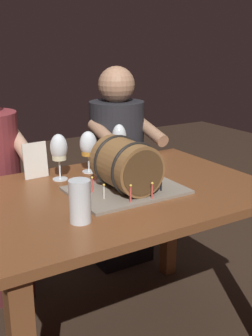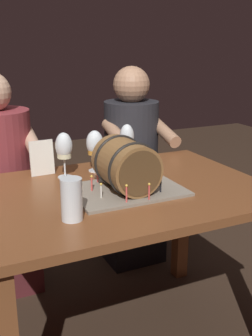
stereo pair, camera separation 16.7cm
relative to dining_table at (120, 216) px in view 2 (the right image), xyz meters
The scene contains 9 objects.
dining_table is the anchor object (origin of this frame).
barrel_cake 0.22m from the dining_table, 75.00° to the right, with size 0.45×0.33×0.22m.
wine_glass_amber 0.37m from the dining_table, 89.09° to the left, with size 0.08×0.08×0.19m.
wine_glass_rose 0.42m from the dining_table, 59.43° to the left, with size 0.07×0.07×0.21m.
wine_glass_white 0.39m from the dining_table, 122.80° to the left, with size 0.08×0.08×0.21m.
beer_pint 0.40m from the dining_table, 142.47° to the right, with size 0.07×0.07×0.15m.
menu_card 0.45m from the dining_table, 126.30° to the left, with size 0.11×0.01×0.16m, color silver.
person_seated_left 0.79m from the dining_table, 119.54° to the left, with size 0.41×0.48×1.19m.
person_seated_right 0.79m from the dining_table, 60.47° to the left, with size 0.37×0.47×1.20m.
Camera 2 is at (-0.67, -1.49, 1.33)m, focal length 44.78 mm.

